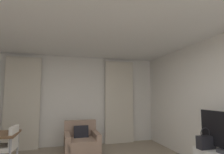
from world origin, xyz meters
name	(u,v)px	position (x,y,z in m)	size (l,w,h in m)	color
wall_window	(74,100)	(0.00, 3.03, 1.30)	(5.12, 0.06, 2.60)	silver
ceiling	(90,13)	(0.00, 0.00, 2.63)	(5.12, 6.12, 0.06)	white
curtain_left_panel	(22,103)	(-1.38, 2.90, 1.25)	(0.90, 0.06, 2.50)	beige
curtain_right_panel	(119,102)	(1.38, 2.90, 1.25)	(0.90, 0.06, 2.50)	beige
armchair	(81,144)	(0.14, 2.12, 0.26)	(0.83, 0.87, 0.79)	#997A66
desk_chair	(5,154)	(-1.31, 1.29, 0.39)	(0.48, 0.48, 0.88)	gray
handbag_primary	(206,142)	(2.10, 0.22, 0.63)	(0.30, 0.14, 0.37)	black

